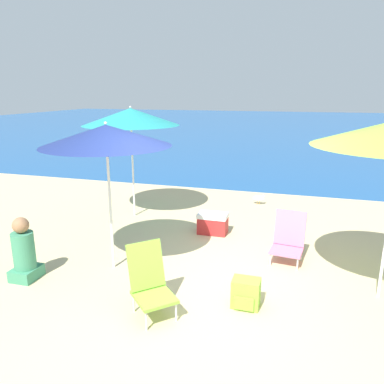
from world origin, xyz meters
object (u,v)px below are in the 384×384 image
backpack_lime (246,293)px  seagull (259,198)px  beach_chair_lime (150,280)px  cooler_box (213,223)px  person_seated_near (24,253)px  beach_umbrella_navy (106,136)px  beach_chair_pink (288,238)px  beach_umbrella_teal (131,117)px

backpack_lime → seagull: (-0.35, 4.25, -0.03)m
beach_chair_lime → backpack_lime: size_ratio=2.33×
cooler_box → seagull: cooler_box is taller
beach_chair_lime → person_seated_near: (-1.94, 0.25, -0.02)m
beach_umbrella_navy → cooler_box: size_ratio=3.99×
backpack_lime → beach_umbrella_navy: bearing=166.6°
person_seated_near → cooler_box: size_ratio=1.68×
beach_chair_pink → backpack_lime: size_ratio=2.17×
beach_umbrella_navy → backpack_lime: bearing=-13.4°
beach_umbrella_teal → beach_chair_lime: bearing=-62.0°
backpack_lime → person_seated_near: bearing=-176.7°
beach_chair_pink → cooler_box: beach_chair_pink is taller
person_seated_near → backpack_lime: 3.00m
beach_umbrella_teal → beach_chair_lime: (1.67, -3.14, -1.61)m
beach_umbrella_navy → seagull: size_ratio=7.81×
beach_umbrella_navy → cooler_box: bearing=58.4°
beach_umbrella_teal → backpack_lime: (2.72, -2.72, -1.84)m
person_seated_near → beach_umbrella_navy: bearing=32.0°
backpack_lime → beach_umbrella_teal: bearing=134.9°
beach_chair_pink → seagull: size_ratio=2.79×
backpack_lime → cooler_box: cooler_box is taller
beach_umbrella_navy → person_seated_near: size_ratio=2.38×
beach_chair_pink → beach_umbrella_teal: bearing=164.8°
beach_chair_lime → cooler_box: bearing=43.0°
beach_chair_pink → beach_chair_lime: bearing=-121.1°
beach_umbrella_teal → seagull: 3.38m
beach_umbrella_teal → beach_umbrella_navy: bearing=-72.4°
person_seated_near → beach_chair_pink: bearing=24.1°
beach_umbrella_navy → beach_umbrella_teal: (-0.71, 2.25, 0.09)m
cooler_box → beach_umbrella_navy: bearing=-121.6°
beach_chair_pink → cooler_box: size_ratio=1.43×
beach_umbrella_navy → beach_chair_pink: beach_umbrella_navy is taller
backpack_lime → seagull: 4.27m
beach_chair_pink → seagull: bearing=112.1°
beach_chair_lime → person_seated_near: size_ratio=0.92×
beach_umbrella_teal → beach_chair_pink: beach_umbrella_teal is taller
beach_umbrella_teal → person_seated_near: size_ratio=2.51×
cooler_box → seagull: (0.59, 2.04, -0.05)m
beach_chair_pink → backpack_lime: beach_chair_pink is taller
seagull → person_seated_near: bearing=-120.8°
person_seated_near → cooler_box: person_seated_near is taller
cooler_box → beach_chair_lime: bearing=-92.4°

